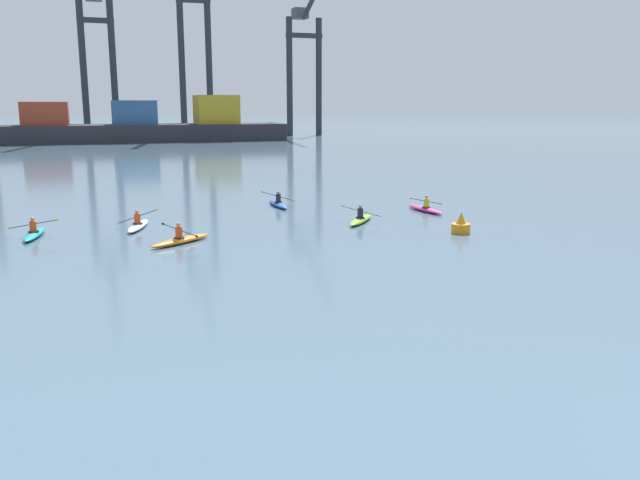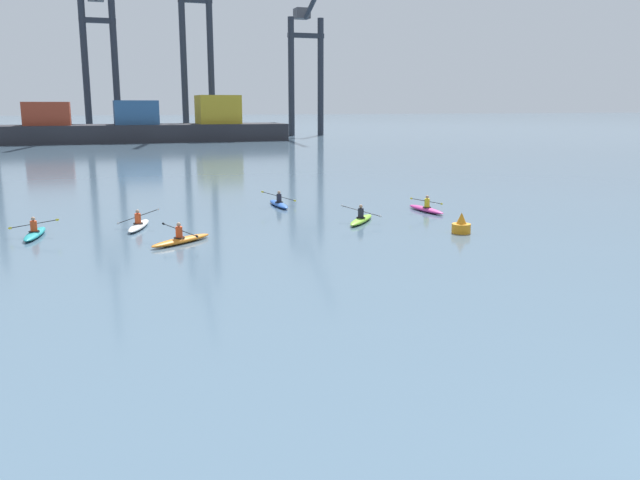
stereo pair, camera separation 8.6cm
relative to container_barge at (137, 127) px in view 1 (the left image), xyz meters
name	(u,v)px [view 1 (the left image)]	position (x,y,z in m)	size (l,w,h in m)	color
container_barge	(137,127)	(0.00, 0.00, 0.00)	(49.23, 9.92, 7.60)	#28282D
gantry_crane_west_mid	(97,42)	(-5.21, 14.18, 14.42)	(6.32, 17.58, 35.36)	#232833
gantry_crane_east_mid	(195,33)	(12.29, 15.03, 16.69)	(6.30, 14.83, 38.92)	#232833
gantry_crane_east	(305,53)	(33.11, 12.08, 13.43)	(7.25, 20.67, 31.02)	#232833
channel_buoy	(461,226)	(9.04, -86.31, -2.09)	(0.90, 0.90, 1.00)	orange
kayak_white	(138,225)	(-5.45, -80.07, -2.28)	(2.10, 3.43, 1.04)	silver
kayak_blue	(278,203)	(3.04, -75.35, -2.28)	(2.21, 3.40, 1.00)	#2856B2
kayak_magenta	(425,209)	(10.50, -80.06, -2.28)	(2.25, 3.44, 0.95)	#C13384
kayak_teal	(34,233)	(-10.16, -80.67, -2.28)	(2.25, 3.45, 0.95)	teal
kayak_orange	(181,240)	(-3.93, -84.36, -2.28)	(3.09, 2.51, 0.95)	orange
kayak_lime	(361,219)	(5.63, -82.10, -2.28)	(2.60, 3.03, 0.95)	#7ABC2D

